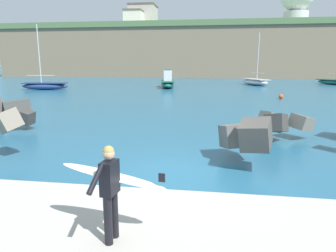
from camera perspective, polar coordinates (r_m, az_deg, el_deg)
The scene contains 13 objects.
ground_plane at distance 9.73m, azimuth 1.49°, elevation -8.76°, with size 400.00×400.00×0.00m, color #235B7A.
walkway_path at distance 6.12m, azimuth -3.40°, elevation -20.75°, with size 48.00×4.40×0.24m, color #B2ADA3.
breakwater_jetty at distance 12.41m, azimuth -6.99°, elevation 0.74°, with size 32.70×7.22×2.10m.
surfer_with_board at distance 5.68m, azimuth -10.50°, elevation -10.48°, with size 2.12×1.28×1.78m.
boat_near_left at distance 41.82m, azimuth -21.78°, elevation 6.95°, with size 5.95×2.29×7.87m.
boat_near_centre at distance 48.40m, azimuth 15.79°, elevation 7.90°, with size 4.36×5.90×7.55m.
boat_near_right at distance 42.13m, azimuth -0.04°, elevation 8.13°, with size 2.71×6.37×2.42m.
boat_mid_left at distance 54.02m, azimuth 28.29°, elevation 7.22°, with size 4.78×5.47×6.54m.
mooring_buoy_inner at distance 31.02m, azimuth 20.15°, elevation 5.14°, with size 0.44×0.44×0.44m.
headland_bluff at distance 84.81m, azimuth 5.04°, elevation 13.46°, with size 89.71×36.99×11.93m.
station_building_west at distance 84.59m, azimuth -6.14°, elevation 18.97°, with size 4.64×7.05×4.37m.
station_building_central at distance 89.37m, azimuth -5.31°, elevation 18.86°, with size 7.37×7.34×5.19m.
station_building_east at distance 88.23m, azimuth -4.59°, elevation 19.37°, with size 7.00×7.46×6.42m.
Camera 1 is at (1.10, -9.05, 3.41)m, focal length 32.99 mm.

